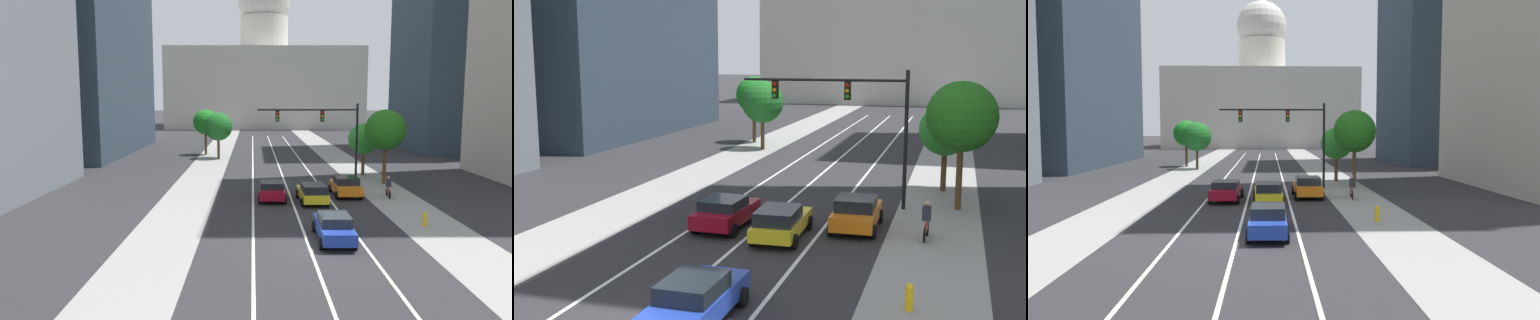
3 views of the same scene
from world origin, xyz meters
The scene contains 19 objects.
ground_plane centered at (0.00, 40.00, 0.00)m, with size 400.00×400.00×0.00m, color #2B2B2D.
sidewalk_left centered at (-7.93, 35.00, 0.01)m, with size 4.13×130.00×0.01m, color gray.
sidewalk_right centered at (7.93, 35.00, 0.01)m, with size 4.13×130.00×0.01m, color gray.
lane_stripe_left centered at (-2.93, 25.00, 0.01)m, with size 0.16×90.00×0.01m, color white.
lane_stripe_center centered at (0.00, 25.00, 0.01)m, with size 0.16×90.00×0.01m, color white.
lane_stripe_right centered at (2.93, 25.00, 0.01)m, with size 0.16×90.00×0.01m, color white.
office_tower_far_left centered at (-27.92, 43.02, 15.35)m, with size 17.06×30.75×30.63m.
capitol_building centered at (0.00, 101.35, 11.92)m, with size 47.12×27.92×38.81m.
car_crimson centered at (-1.47, 11.46, 0.77)m, with size 2.24×4.40×1.46m.
car_orange centered at (4.40, 12.89, 0.80)m, with size 2.17×4.23×1.56m.
car_blue centered at (1.47, 1.02, 0.77)m, with size 2.02×4.81×1.50m.
car_yellow centered at (1.47, 10.44, 0.77)m, with size 2.15×4.69×1.47m.
traffic_signal_mast centered at (3.45, 17.43, 5.19)m, with size 8.81×0.39×7.21m.
fire_hydrant centered at (7.48, 3.85, 0.46)m, with size 0.26×0.35×0.91m.
cyclist centered at (7.58, 12.11, 0.85)m, with size 0.38×1.70×1.72m.
street_tree_mid_right centered at (8.01, 22.76, 3.63)m, with size 3.04×3.04×5.18m.
street_tree_near_left centered at (-9.25, 39.94, 4.38)m, with size 3.33×3.33×6.07m.
street_tree_mid_left centered at (-7.28, 36.13, 4.02)m, with size 3.57×3.57×5.82m.
street_tree_near_right centered at (8.88, 18.17, 4.84)m, with size 3.64×3.64×6.68m.
Camera 3 is at (1.45, -20.99, 5.25)m, focal length 32.32 mm.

